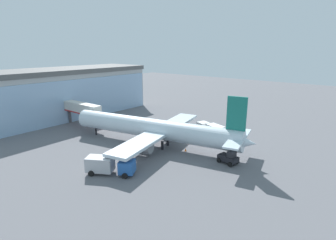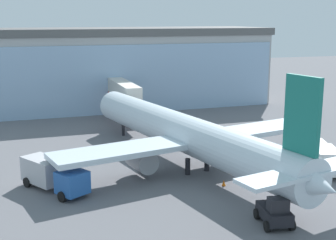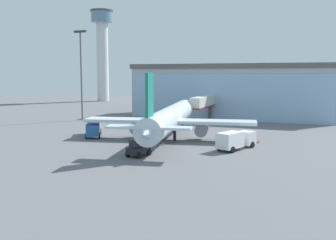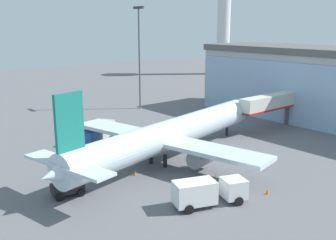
{
  "view_description": "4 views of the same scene",
  "coord_description": "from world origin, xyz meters",
  "views": [
    {
      "loc": [
        -36.62,
        -27.77,
        18.32
      ],
      "look_at": [
        1.42,
        4.26,
        4.8
      ],
      "focal_mm": 28.0,
      "sensor_mm": 36.0,
      "label": 1
    },
    {
      "loc": [
        -16.36,
        -37.9,
        14.93
      ],
      "look_at": [
        -2.64,
        7.03,
        4.59
      ],
      "focal_mm": 50.0,
      "sensor_mm": 36.0,
      "label": 2
    },
    {
      "loc": [
        24.38,
        -54.72,
        10.91
      ],
      "look_at": [
        -2.01,
        5.89,
        3.02
      ],
      "focal_mm": 42.0,
      "sensor_mm": 36.0,
      "label": 3
    },
    {
      "loc": [
        36.2,
        -24.87,
        17.14
      ],
      "look_at": [
        -3.3,
        6.66,
        4.81
      ],
      "focal_mm": 42.0,
      "sensor_mm": 36.0,
      "label": 4
    }
  ],
  "objects": [
    {
      "name": "fuel_truck",
      "position": [
        11.08,
        0.08,
        1.47
      ],
      "size": [
        4.49,
        7.62,
        2.65
      ],
      "rotation": [
        0.0,
        0.0,
        1.23
      ],
      "color": "silver",
      "rests_on": "ground"
    },
    {
      "name": "safety_cone_wingtip",
      "position": [
        13.11,
        6.76,
        0.28
      ],
      "size": [
        0.36,
        0.36,
        0.55
      ],
      "primitive_type": "cone",
      "color": "orange",
      "rests_on": "ground"
    },
    {
      "name": "pushback_tug",
      "position": [
        0.44,
        -9.67,
        0.97
      ],
      "size": [
        2.58,
        3.43,
        2.3
      ],
      "rotation": [
        0.0,
        0.0,
        1.42
      ],
      "color": "black",
      "rests_on": "ground"
    },
    {
      "name": "safety_cone_nose",
      "position": [
        0.17,
        -1.06,
        0.28
      ],
      "size": [
        0.36,
        0.36,
        0.55
      ],
      "primitive_type": "cone",
      "color": "orange",
      "rests_on": "ground"
    },
    {
      "name": "jet_bridge",
      "position": [
        -3.06,
        28.26,
        4.45
      ],
      "size": [
        2.65,
        13.6,
        5.83
      ],
      "rotation": [
        0.0,
        0.0,
        1.6
      ],
      "color": "beige",
      "rests_on": "ground"
    },
    {
      "name": "airplane",
      "position": [
        -1.32,
        5.15,
        3.42
      ],
      "size": [
        28.49,
        38.07,
        10.97
      ],
      "rotation": [
        0.0,
        0.0,
        1.8
      ],
      "color": "silver",
      "rests_on": "ground"
    },
    {
      "name": "control_tower",
      "position": [
        -61.26,
        77.67,
        21.29
      ],
      "size": [
        8.69,
        8.69,
        35.22
      ],
      "color": "silver",
      "rests_on": "ground"
    },
    {
      "name": "catering_truck",
      "position": [
        -14.69,
        2.36,
        1.47
      ],
      "size": [
        5.7,
        7.37,
        2.65
      ],
      "rotation": [
        0.0,
        0.0,
        5.26
      ],
      "color": "#2659A5",
      "rests_on": "ground"
    },
    {
      "name": "ground",
      "position": [
        0.0,
        0.0,
        0.0
      ],
      "size": [
        240.0,
        240.0,
        0.0
      ],
      "primitive_type": "plane",
      "color": "slate"
    },
    {
      "name": "terminal_building",
      "position": [
        0.0,
        41.43,
        6.59
      ],
      "size": [
        49.59,
        17.16,
        13.18
      ],
      "rotation": [
        0.0,
        0.0,
        0.03
      ],
      "color": "#ABABAB",
      "rests_on": "ground"
    },
    {
      "name": "apron_light_mast",
      "position": [
        -30.35,
        20.81,
        12.09
      ],
      "size": [
        3.2,
        0.4,
        20.62
      ],
      "color": "#59595E",
      "rests_on": "ground"
    },
    {
      "name": "baggage_cart",
      "position": [
        9.95,
        3.81,
        0.5
      ],
      "size": [
        3.22,
        2.72,
        1.5
      ],
      "rotation": [
        0.0,
        0.0,
        2.66
      ],
      "color": "gray",
      "rests_on": "ground"
    }
  ]
}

